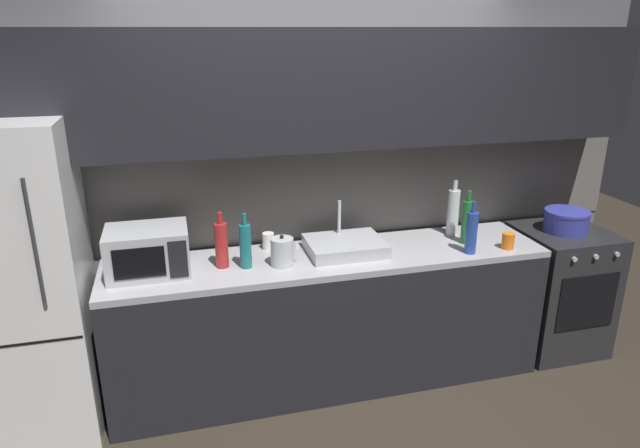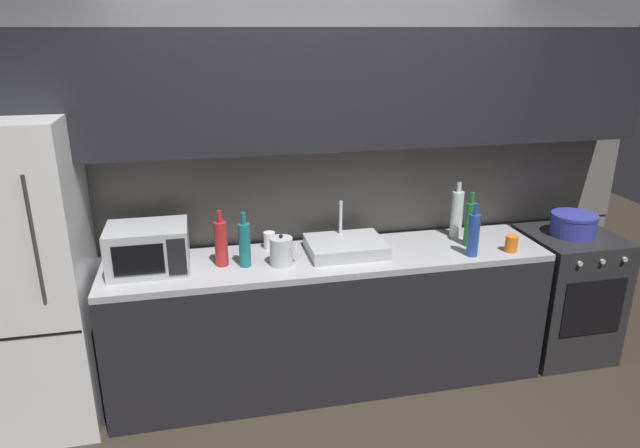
% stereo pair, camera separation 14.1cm
% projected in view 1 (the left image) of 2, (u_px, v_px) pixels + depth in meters
% --- Properties ---
extents(back_wall, '(4.51, 0.44, 2.50)m').
position_uv_depth(back_wall, '(318.00, 144.00, 3.58)').
color(back_wall, slate).
rests_on(back_wall, ground).
extents(counter_run, '(2.77, 0.60, 0.90)m').
position_uv_depth(counter_run, '(329.00, 319.00, 3.67)').
color(counter_run, black).
rests_on(counter_run, ground).
extents(refrigerator, '(0.68, 0.69, 1.82)m').
position_uv_depth(refrigerator, '(21.00, 285.00, 3.09)').
color(refrigerator, white).
rests_on(refrigerator, ground).
extents(oven_range, '(0.60, 0.62, 0.90)m').
position_uv_depth(oven_range, '(558.00, 289.00, 4.09)').
color(oven_range, '#232326').
rests_on(oven_range, ground).
extents(microwave, '(0.46, 0.35, 0.27)m').
position_uv_depth(microwave, '(148.00, 251.00, 3.23)').
color(microwave, '#A8AAAF').
rests_on(microwave, counter_run).
extents(sink_basin, '(0.48, 0.38, 0.30)m').
position_uv_depth(sink_basin, '(345.00, 246.00, 3.56)').
color(sink_basin, '#ADAFB5').
rests_on(sink_basin, counter_run).
extents(kettle, '(0.17, 0.14, 0.20)m').
position_uv_depth(kettle, '(282.00, 252.00, 3.35)').
color(kettle, '#B7BABF').
rests_on(kettle, counter_run).
extents(wine_bottle_green, '(0.07, 0.07, 0.36)m').
position_uv_depth(wine_bottle_green, '(467.00, 221.00, 3.67)').
color(wine_bottle_green, '#1E6B2D').
rests_on(wine_bottle_green, counter_run).
extents(wine_bottle_blue, '(0.07, 0.07, 0.34)m').
position_uv_depth(wine_bottle_blue, '(472.00, 232.00, 3.51)').
color(wine_bottle_blue, '#234299').
rests_on(wine_bottle_blue, counter_run).
extents(wine_bottle_teal, '(0.07, 0.07, 0.34)m').
position_uv_depth(wine_bottle_teal, '(245.00, 245.00, 3.30)').
color(wine_bottle_teal, '#19666B').
rests_on(wine_bottle_teal, counter_run).
extents(wine_bottle_red, '(0.08, 0.08, 0.34)m').
position_uv_depth(wine_bottle_red, '(221.00, 244.00, 3.31)').
color(wine_bottle_red, '#A82323').
rests_on(wine_bottle_red, counter_run).
extents(wine_bottle_clear, '(0.08, 0.08, 0.38)m').
position_uv_depth(wine_bottle_clear, '(453.00, 212.00, 3.82)').
color(wine_bottle_clear, silver).
rests_on(wine_bottle_clear, counter_run).
extents(mug_orange, '(0.08, 0.08, 0.10)m').
position_uv_depth(mug_orange, '(508.00, 241.00, 3.61)').
color(mug_orange, orange).
rests_on(mug_orange, counter_run).
extents(mug_white, '(0.07, 0.07, 0.11)m').
position_uv_depth(mug_white, '(268.00, 241.00, 3.60)').
color(mug_white, silver).
rests_on(mug_white, counter_run).
extents(cooking_pot, '(0.30, 0.30, 0.15)m').
position_uv_depth(cooking_pot, '(566.00, 221.00, 3.91)').
color(cooking_pot, '#333899').
rests_on(cooking_pot, oven_range).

